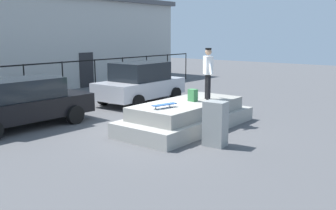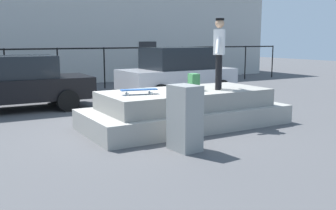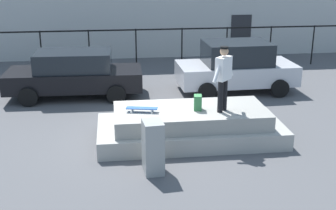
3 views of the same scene
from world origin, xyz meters
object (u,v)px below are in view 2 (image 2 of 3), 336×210
Objects in this scene: backpack at (194,82)px; car_black_sedan_near at (10,83)px; skateboard at (139,90)px; utility_box at (185,118)px; skateboarder at (219,48)px; car_silver_sedan_mid at (177,72)px.

car_black_sedan_near reaches higher than backpack.
skateboard is 0.68× the size of utility_box.
backpack is 5.68m from car_black_sedan_near.
skateboarder is at bearing 82.26° from backpack.
skateboarder is 4.30× the size of backpack.
car_black_sedan_near is 3.77× the size of utility_box.
skateboarder is 4.98m from car_silver_sedan_mid.
skateboard is 1.49m from backpack.
car_black_sedan_near is (-2.06, 4.44, -0.15)m from skateboard.
skateboarder reaches higher than skateboard.
backpack is at bearing 46.37° from utility_box.
skateboarder is at bearing 32.56° from utility_box.
car_black_sedan_near is 6.52m from utility_box.
skateboarder is 2.03× the size of skateboard.
utility_box is at bearing -142.26° from skateboarder.
backpack is (-0.62, 0.18, -0.81)m from skateboarder.
car_black_sedan_near is (-4.16, 4.61, -1.05)m from skateboarder.
skateboarder is 1.37× the size of utility_box.
car_silver_sedan_mid is (3.74, 4.43, -0.07)m from skateboard.
car_silver_sedan_mid is (5.80, -0.00, 0.08)m from car_black_sedan_near.
backpack is at bearing -117.04° from car_silver_sedan_mid.
backpack is at bearing 163.74° from skateboarder.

